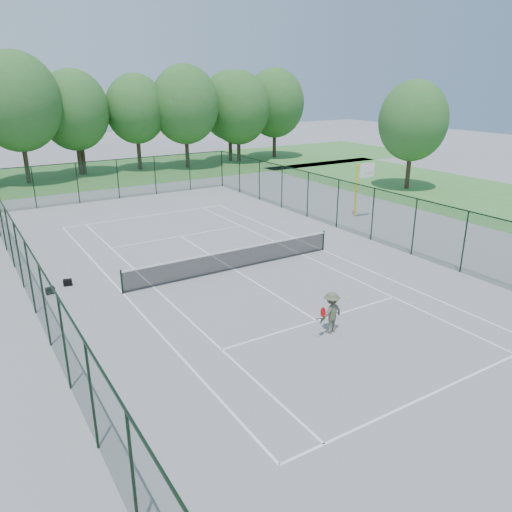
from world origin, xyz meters
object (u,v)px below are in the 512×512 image
object	(u,v)px
tennis_net	(234,258)
tennis_player	(331,312)
basketball_goal	(362,179)
sports_bag_a	(50,291)

from	to	relation	value
tennis_net	tennis_player	xyz separation A→B (m)	(-0.14, -7.36, 0.21)
tennis_net	basketball_goal	world-z (taller)	basketball_goal
basketball_goal	tennis_player	xyz separation A→B (m)	(-12.06, -11.42, -1.78)
tennis_net	tennis_player	world-z (taller)	tennis_player
sports_bag_a	tennis_net	bearing A→B (deg)	-16.74
basketball_goal	tennis_player	bearing A→B (deg)	-136.57
tennis_net	sports_bag_a	world-z (taller)	tennis_net
basketball_goal	sports_bag_a	world-z (taller)	basketball_goal
basketball_goal	tennis_net	bearing A→B (deg)	-161.19
tennis_player	sports_bag_a	bearing A→B (deg)	131.58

